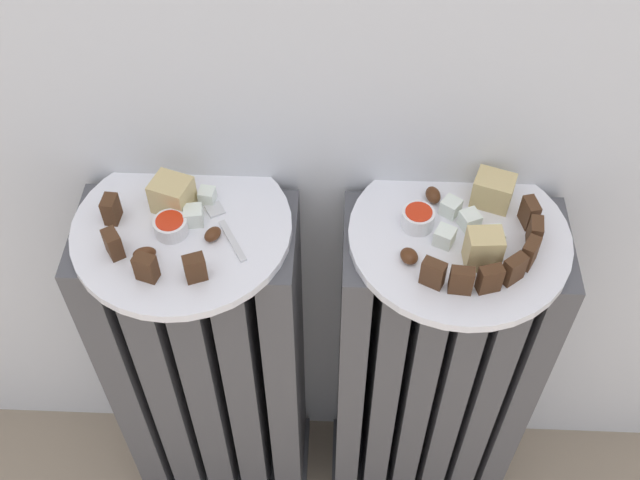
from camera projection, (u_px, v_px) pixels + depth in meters
radiator_left at (212, 371)px, 1.21m from camera, size 0.29×0.15×0.66m
radiator_right at (429, 379)px, 1.20m from camera, size 0.29×0.15×0.66m
plate_left at (182, 228)px, 0.95m from camera, size 0.27×0.27×0.01m
plate_right at (459, 237)px, 0.94m from camera, size 0.27×0.27×0.01m
dark_cake_slice_left_0 at (111, 209)px, 0.94m from camera, size 0.02×0.03×0.04m
dark_cake_slice_left_1 at (113, 244)px, 0.90m from camera, size 0.03×0.03×0.04m
dark_cake_slice_left_2 at (146, 268)px, 0.88m from camera, size 0.03×0.02×0.04m
dark_cake_slice_left_3 at (195, 268)px, 0.88m from camera, size 0.03×0.02×0.04m
marble_cake_slice_left_0 at (172, 195)px, 0.95m from camera, size 0.06×0.05×0.04m
turkish_delight_left_0 at (207, 196)px, 0.96m from camera, size 0.02×0.02×0.02m
turkish_delight_left_1 at (193, 216)px, 0.94m from camera, size 0.03×0.03×0.02m
medjool_date_left_0 at (145, 254)px, 0.91m from camera, size 0.03×0.02×0.02m
medjool_date_left_1 at (213, 234)px, 0.93m from camera, size 0.03×0.03×0.01m
jam_bowl_left at (170, 226)px, 0.93m from camera, size 0.04×0.04×0.02m
dark_cake_slice_right_0 at (433, 273)px, 0.87m from camera, size 0.03×0.02×0.04m
dark_cake_slice_right_1 at (461, 280)px, 0.87m from camera, size 0.03×0.02×0.04m
dark_cake_slice_right_2 at (490, 279)px, 0.87m from camera, size 0.03×0.02×0.04m
dark_cake_slice_right_3 at (514, 269)px, 0.88m from camera, size 0.03×0.03×0.04m
dark_cake_slice_right_4 at (529, 253)px, 0.89m from camera, size 0.03×0.03×0.04m
dark_cake_slice_right_5 at (535, 233)px, 0.91m from camera, size 0.02×0.03×0.04m
dark_cake_slice_right_6 at (529, 213)px, 0.93m from camera, size 0.02×0.03×0.04m
marble_cake_slice_right_0 at (483, 249)px, 0.89m from camera, size 0.04×0.03×0.05m
marble_cake_slice_right_1 at (493, 190)px, 0.95m from camera, size 0.06×0.05×0.04m
turkish_delight_right_0 at (493, 237)px, 0.92m from camera, size 0.03×0.03×0.02m
turkish_delight_right_1 at (445, 237)px, 0.92m from camera, size 0.03×0.03×0.02m
turkish_delight_right_2 at (470, 220)px, 0.94m from camera, size 0.03×0.03×0.02m
turkish_delight_right_3 at (451, 207)px, 0.95m from camera, size 0.03×0.03×0.02m
medjool_date_right_0 at (433, 195)px, 0.97m from camera, size 0.02×0.03×0.02m
medjool_date_right_1 at (409, 256)px, 0.90m from camera, size 0.03×0.03×0.02m
jam_bowl_right at (418, 218)px, 0.93m from camera, size 0.04×0.04×0.02m
fork at (225, 227)px, 0.94m from camera, size 0.06×0.10×0.00m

